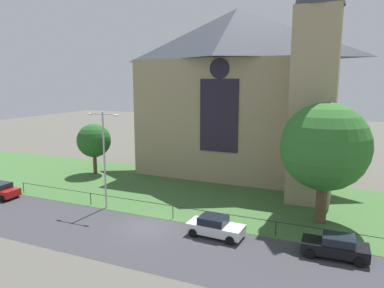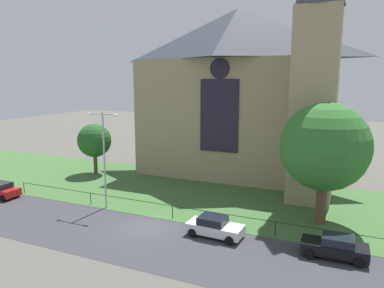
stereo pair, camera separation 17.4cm
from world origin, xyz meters
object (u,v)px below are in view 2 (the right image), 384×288
Objects in this scene: tree_left_far at (94,141)px; parked_car_black at (335,247)px; tree_right_near at (325,147)px; parked_car_white at (215,227)px; streetlamp_near at (104,148)px; church_building at (240,91)px.

tree_left_far reaches higher than parked_car_black.
parked_car_white is (-7.04, -5.94, -5.58)m from tree_right_near.
tree_right_near is at bearing -78.21° from parked_car_black.
tree_left_far is 30.82m from parked_car_black.
parked_car_white is 8.41m from parked_car_black.
streetlamp_near is at bearing -47.30° from tree_left_far.
streetlamp_near is (-18.30, -4.16, -0.77)m from tree_right_near.
church_building is 4.13× the size of tree_left_far.
tree_right_near is 18.79m from streetlamp_near.
parked_car_white is at bearing -29.46° from tree_left_far.
parked_car_white is (11.27, -1.78, -4.81)m from streetlamp_near.
streetlamp_near is 12.38m from parked_car_white.
church_building is 21.36m from parked_car_white.
streetlamp_near is (8.83, -9.57, 1.36)m from tree_left_far.
tree_left_far is 27.75m from tree_right_near.
church_building is 19.17m from streetlamp_near.
church_building is 6.08× the size of parked_car_white.
streetlamp_near reaches higher than tree_left_far.
tree_left_far is 23.33m from parked_car_white.
church_building is at bearing 129.97° from tree_right_near.
parked_car_white is at bearing -0.54° from parked_car_black.
church_building reaches higher than parked_car_white.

